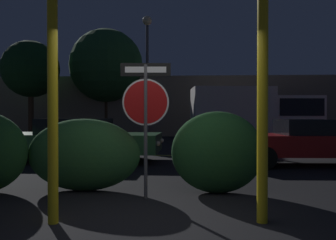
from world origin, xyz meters
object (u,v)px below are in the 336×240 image
hedge_bush_3 (217,152)px  delivery_truck (256,112)px  yellow_pole_right (263,110)px  hedge_bush_2 (84,155)px  passing_car_2 (79,139)px  tree_1 (106,66)px  tree_0 (31,69)px  stop_sign (146,103)px  street_lamp (147,54)px  passing_car_3 (309,141)px  yellow_pole_left (53,97)px

hedge_bush_3 → delivery_truck: size_ratio=0.23×
yellow_pole_right → hedge_bush_2: 3.42m
hedge_bush_2 → passing_car_2: 4.21m
hedge_bush_2 → tree_1: 17.37m
hedge_bush_3 → tree_0: size_ratio=0.28×
stop_sign → tree_0: size_ratio=0.38×
street_lamp → passing_car_2: bearing=-97.8°
stop_sign → tree_0: tree_0 is taller
yellow_pole_right → street_lamp: (-3.09, 14.11, 3.44)m
yellow_pole_right → passing_car_3: bearing=63.9°
yellow_pole_right → tree_1: tree_1 is taller
hedge_bush_2 → hedge_bush_3: size_ratio=1.27×
hedge_bush_2 → hedge_bush_3: (2.46, -0.07, 0.07)m
delivery_truck → tree_1: 10.70m
passing_car_3 → tree_1: tree_1 is taller
yellow_pole_left → passing_car_3: yellow_pole_left is taller
stop_sign → hedge_bush_2: 1.62m
street_lamp → tree_1: bearing=129.2°
hedge_bush_3 → yellow_pole_right: bearing=-75.4°
delivery_truck → street_lamp: street_lamp is taller
hedge_bush_3 → passing_car_2: 5.57m
yellow_pole_left → tree_1: tree_1 is taller
yellow_pole_right → yellow_pole_left: bearing=-176.4°
yellow_pole_left → hedge_bush_2: yellow_pole_left is taller
hedge_bush_2 → tree_0: bearing=118.9°
yellow_pole_left → tree_1: bearing=101.4°
yellow_pole_left → delivery_truck: size_ratio=0.46×
stop_sign → hedge_bush_2: size_ratio=1.08×
yellow_pole_left → tree_0: size_ratio=0.54×
yellow_pole_right → passing_car_2: (-4.25, 5.65, -0.79)m
yellow_pole_left → passing_car_2: size_ratio=0.65×
stop_sign → yellow_pole_right: size_ratio=0.78×
yellow_pole_right → street_lamp: bearing=102.3°
tree_1 → yellow_pole_right: bearing=-70.6°
tree_0 → tree_1: tree_1 is taller
hedge_bush_3 → passing_car_3: (2.95, 3.55, -0.07)m
tree_0 → passing_car_2: bearing=-57.5°
hedge_bush_3 → street_lamp: size_ratio=0.24×
stop_sign → passing_car_2: size_ratio=0.45×
yellow_pole_left → hedge_bush_2: bearing=95.3°
delivery_truck → tree_0: size_ratio=1.19×
yellow_pole_right → hedge_bush_3: (-0.42, 1.61, -0.73)m
yellow_pole_right → delivery_truck: 14.48m
hedge_bush_3 → delivery_truck: (3.42, 12.56, 0.88)m
yellow_pole_left → yellow_pole_right: (2.71, 0.17, -0.17)m
yellow_pole_left → passing_car_3: size_ratio=0.69×
hedge_bush_3 → passing_car_3: bearing=50.3°
yellow_pole_left → passing_car_3: 7.53m
delivery_truck → tree_1: (-9.38, 3.99, 3.25)m
hedge_bush_3 → tree_0: (-9.96, 13.68, 3.51)m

